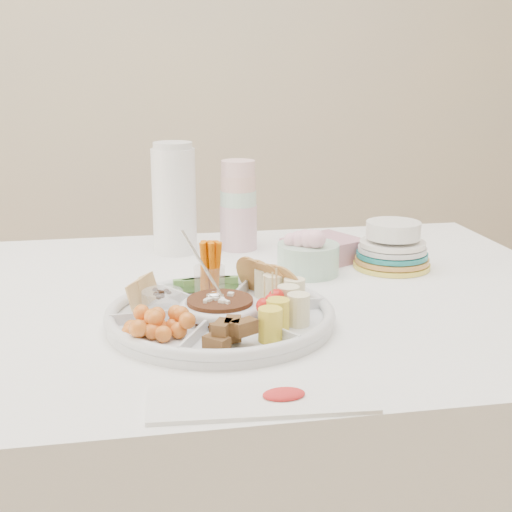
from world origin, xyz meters
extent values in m
cube|color=beige|center=(0.00, 2.00, 1.35)|extent=(4.00, 0.02, 2.70)
cube|color=white|center=(0.00, 0.00, 0.38)|extent=(1.52, 1.02, 0.76)
cylinder|color=silver|center=(0.02, -0.16, 0.78)|extent=(0.40, 0.40, 0.04)
cylinder|color=#3A2515|center=(0.02, -0.16, 0.79)|extent=(0.12, 0.12, 0.04)
cylinder|color=silver|center=(0.13, 0.34, 0.88)|extent=(0.11, 0.11, 0.24)
cylinder|color=white|center=(-0.02, 0.33, 0.89)|extent=(0.13, 0.13, 0.26)
cylinder|color=#B0D3C3|center=(0.24, 0.11, 0.81)|extent=(0.13, 0.13, 0.10)
cube|color=#B67C8C|center=(0.30, 0.20, 0.78)|extent=(0.19, 0.18, 0.05)
cylinder|color=yellow|center=(0.43, 0.12, 0.81)|extent=(0.21, 0.21, 0.11)
cube|color=silver|center=(0.03, -0.45, 0.76)|extent=(0.30, 0.12, 0.01)
camera|label=1|loc=(-0.13, -1.28, 1.19)|focal=50.00mm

